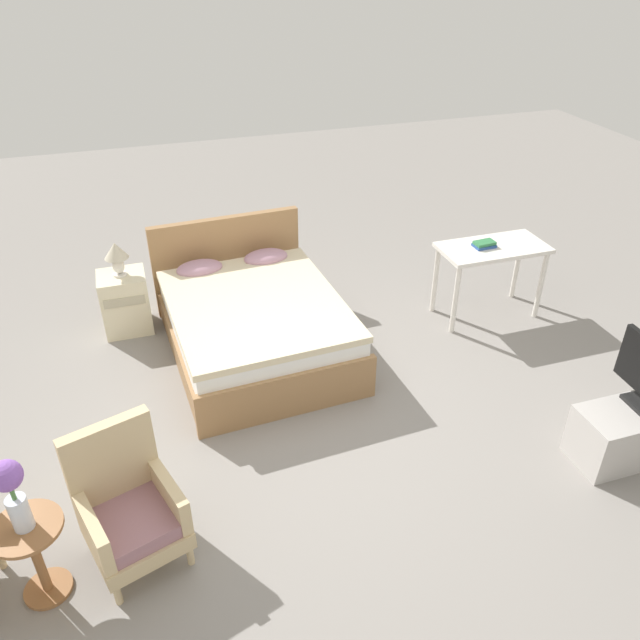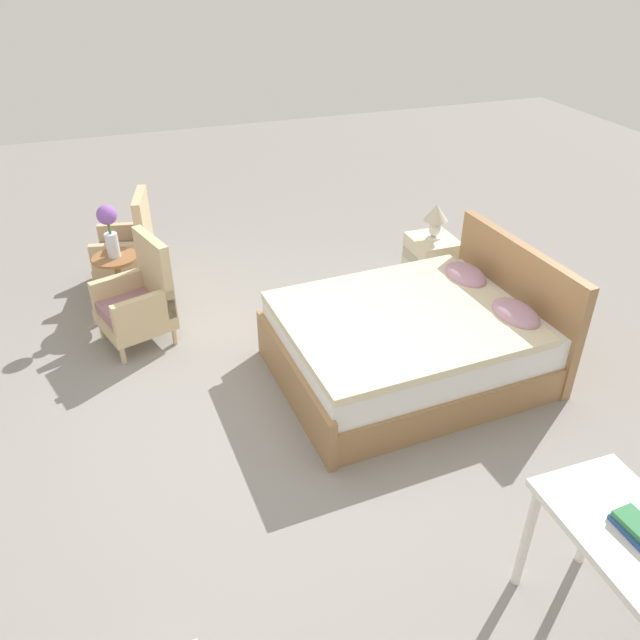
# 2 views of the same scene
# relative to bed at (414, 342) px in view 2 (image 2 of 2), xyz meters

# --- Properties ---
(ground_plane) EXTENTS (16.00, 16.00, 0.00)m
(ground_plane) POSITION_rel_bed_xyz_m (0.24, -1.14, -0.30)
(ground_plane) COLOR gray
(bed) EXTENTS (1.61, 2.07, 0.96)m
(bed) POSITION_rel_bed_xyz_m (0.00, 0.00, 0.00)
(bed) COLOR #997047
(bed) RESTS_ON ground_plane
(armchair_by_window_left) EXTENTS (0.64, 0.64, 0.92)m
(armchair_by_window_left) POSITION_rel_bed_xyz_m (-2.26, -1.96, 0.08)
(armchair_by_window_left) COLOR #CCB284
(armchair_by_window_left) RESTS_ON ground_plane
(armchair_by_window_right) EXTENTS (0.68, 0.68, 0.92)m
(armchair_by_window_right) POSITION_rel_bed_xyz_m (-1.20, -1.96, 0.08)
(armchair_by_window_right) COLOR #CCB284
(armchair_by_window_right) RESTS_ON ground_plane
(side_table) EXTENTS (0.40, 0.40, 0.57)m
(side_table) POSITION_rel_bed_xyz_m (-1.73, -2.09, 0.06)
(side_table) COLOR #936038
(side_table) RESTS_ON ground_plane
(flower_vase) EXTENTS (0.17, 0.17, 0.48)m
(flower_vase) POSITION_rel_bed_xyz_m (-1.73, -2.09, 0.56)
(flower_vase) COLOR silver
(flower_vase) RESTS_ON side_table
(nightstand) EXTENTS (0.44, 0.41, 0.59)m
(nightstand) POSITION_rel_bed_xyz_m (-1.09, 0.72, -0.00)
(nightstand) COLOR beige
(nightstand) RESTS_ON ground_plane
(table_lamp) EXTENTS (0.22, 0.22, 0.33)m
(table_lamp) POSITION_rel_bed_xyz_m (-1.09, 0.72, 0.51)
(table_lamp) COLOR silver
(table_lamp) RESTS_ON nightstand
(book_stack) EXTENTS (0.21, 0.14, 0.06)m
(book_stack) POSITION_rel_bed_xyz_m (2.26, -0.08, 0.48)
(book_stack) COLOR #284C8E
(book_stack) RESTS_ON vanity_desk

